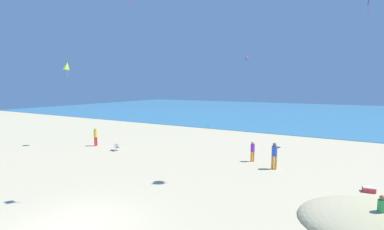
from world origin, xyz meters
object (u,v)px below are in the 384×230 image
(person_0, at_px, (274,154))
(kite_purple, at_px, (247,58))
(person_3, at_px, (96,136))
(kite_lime, at_px, (67,66))
(person_1, at_px, (253,150))
(cooler_box, at_px, (369,189))
(beach_chair_far_left, at_px, (116,147))
(person_4, at_px, (381,211))

(person_0, bearing_deg, kite_purple, -163.73)
(person_3, relative_size, kite_lime, 1.25)
(person_0, bearing_deg, person_1, -128.47)
(person_1, relative_size, person_3, 0.91)
(cooler_box, distance_m, person_0, 5.37)
(kite_purple, bearing_deg, kite_lime, -116.93)
(cooler_box, distance_m, person_1, 7.33)
(beach_chair_far_left, relative_size, person_0, 0.37)
(beach_chair_far_left, relative_size, kite_purple, 0.48)
(person_3, bearing_deg, beach_chair_far_left, 171.49)
(beach_chair_far_left, height_order, person_3, person_3)
(person_4, xyz_separation_m, kite_lime, (-23.06, 3.82, 6.37))
(person_1, relative_size, person_4, 1.05)
(beach_chair_far_left, relative_size, person_3, 0.40)
(person_1, relative_size, kite_lime, 1.14)
(person_1, distance_m, kite_purple, 19.59)
(person_4, height_order, kite_purple, kite_purple)
(person_0, height_order, kite_purple, kite_purple)
(person_0, xyz_separation_m, person_4, (5.18, -5.78, -0.20))
(person_1, distance_m, kite_lime, 17.57)
(person_4, bearing_deg, person_3, 128.99)
(cooler_box, bearing_deg, person_0, 163.82)
(person_3, bearing_deg, kite_purple, -113.84)
(person_0, xyz_separation_m, kite_purple, (-7.91, 17.66, 8.18))
(cooler_box, bearing_deg, kite_lime, -178.81)
(person_4, relative_size, kite_lime, 1.08)
(person_0, height_order, person_4, person_0)
(cooler_box, distance_m, person_4, 4.35)
(kite_lime, bearing_deg, kite_purple, 63.07)
(person_0, distance_m, kite_lime, 19.01)
(beach_chair_far_left, relative_size, cooler_box, 1.05)
(person_0, relative_size, person_3, 1.08)
(beach_chair_far_left, bearing_deg, person_4, 82.74)
(kite_lime, distance_m, kite_purple, 22.10)
(person_4, bearing_deg, person_0, 93.79)
(beach_chair_far_left, relative_size, person_1, 0.44)
(beach_chair_far_left, distance_m, cooler_box, 17.86)
(person_3, distance_m, person_4, 21.33)
(beach_chair_far_left, xyz_separation_m, person_4, (17.95, -4.40, 0.55))
(cooler_box, height_order, kite_lime, kite_lime)
(person_4, xyz_separation_m, kite_purple, (-13.10, 23.44, 8.38))
(person_0, distance_m, person_1, 2.05)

